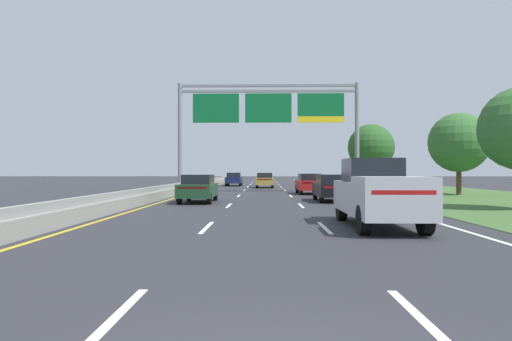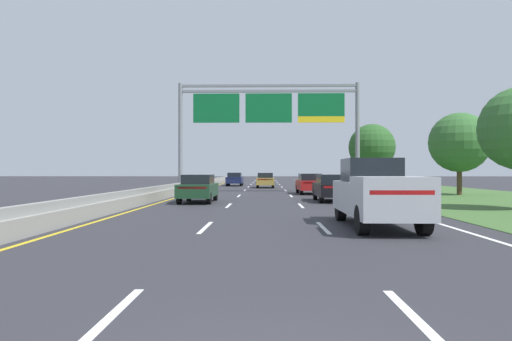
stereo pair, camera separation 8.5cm
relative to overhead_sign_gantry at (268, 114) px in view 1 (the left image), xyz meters
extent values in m
plane|color=#2B2B30|center=(-0.30, 1.14, -6.50)|extent=(220.00, 220.00, 0.00)
cube|color=white|center=(-2.15, -32.36, -6.49)|extent=(0.14, 3.00, 0.01)
cube|color=white|center=(-2.15, -23.36, -6.49)|extent=(0.14, 3.00, 0.01)
cube|color=white|center=(-2.15, -14.36, -6.49)|extent=(0.14, 3.00, 0.01)
cube|color=white|center=(-2.15, -5.36, -6.49)|extent=(0.14, 3.00, 0.01)
cube|color=white|center=(-2.15, 3.64, -6.49)|extent=(0.14, 3.00, 0.01)
cube|color=white|center=(-2.15, 12.64, -6.49)|extent=(0.14, 3.00, 0.01)
cube|color=white|center=(-2.15, 21.64, -6.49)|extent=(0.14, 3.00, 0.01)
cube|color=white|center=(-2.15, 30.64, -6.49)|extent=(0.14, 3.00, 0.01)
cube|color=white|center=(-2.15, 39.64, -6.49)|extent=(0.14, 3.00, 0.01)
cube|color=white|center=(-2.15, 48.64, -6.49)|extent=(0.14, 3.00, 0.01)
cube|color=white|center=(1.55, -32.36, -6.49)|extent=(0.14, 3.00, 0.01)
cube|color=white|center=(1.55, -23.36, -6.49)|extent=(0.14, 3.00, 0.01)
cube|color=white|center=(1.55, -14.36, -6.49)|extent=(0.14, 3.00, 0.01)
cube|color=white|center=(1.55, -5.36, -6.49)|extent=(0.14, 3.00, 0.01)
cube|color=white|center=(1.55, 3.64, -6.49)|extent=(0.14, 3.00, 0.01)
cube|color=white|center=(1.55, 12.64, -6.49)|extent=(0.14, 3.00, 0.01)
cube|color=white|center=(1.55, 21.64, -6.49)|extent=(0.14, 3.00, 0.01)
cube|color=white|center=(1.55, 30.64, -6.49)|extent=(0.14, 3.00, 0.01)
cube|color=white|center=(1.55, 39.64, -6.49)|extent=(0.14, 3.00, 0.01)
cube|color=white|center=(1.55, 48.64, -6.49)|extent=(0.14, 3.00, 0.01)
cube|color=white|center=(5.60, 1.14, -6.49)|extent=(0.16, 106.00, 0.01)
cube|color=gold|center=(-6.20, 1.14, -6.49)|extent=(0.16, 106.00, 0.01)
cube|color=#3D602D|center=(13.65, 1.14, -6.49)|extent=(14.00, 110.00, 0.02)
cube|color=gray|center=(-6.90, 1.14, -6.22)|extent=(0.60, 110.00, 0.55)
cube|color=gray|center=(-6.90, 1.14, -5.80)|extent=(0.25, 110.00, 0.30)
cylinder|color=gray|center=(-7.35, 0.08, -1.96)|extent=(0.36, 0.36, 9.08)
cylinder|color=gray|center=(7.35, 0.08, -1.96)|extent=(0.36, 0.36, 9.08)
cube|color=gray|center=(0.00, 0.08, 2.36)|extent=(14.70, 0.24, 0.20)
cube|color=gray|center=(0.00, 0.08, 1.91)|extent=(14.70, 0.24, 0.20)
cube|color=#0C602D|center=(-4.33, -0.10, 0.48)|extent=(3.83, 0.12, 2.41)
cube|color=#0C602D|center=(0.00, -0.10, 0.48)|extent=(3.83, 0.12, 2.41)
cube|color=#0C602D|center=(4.33, -0.10, 0.73)|extent=(3.83, 0.12, 1.91)
cube|color=yellow|center=(4.33, -0.10, -0.47)|extent=(3.83, 0.12, 0.50)
cube|color=#B2B5BA|center=(3.28, -23.12, -5.58)|extent=(2.01, 5.40, 1.00)
cube|color=black|center=(3.28, -22.27, -4.69)|extent=(1.72, 1.90, 0.78)
cube|color=#B21414|center=(3.28, -25.78, -5.28)|extent=(1.68, 0.08, 0.12)
cube|color=#B2B5BA|center=(3.28, -24.85, -4.98)|extent=(2.00, 1.95, 0.20)
cylinder|color=black|center=(2.44, -21.28, -6.08)|extent=(0.30, 0.84, 0.84)
cylinder|color=black|center=(4.14, -21.29, -6.08)|extent=(0.30, 0.84, 0.84)
cylinder|color=black|center=(2.43, -24.96, -6.08)|extent=(0.30, 0.84, 0.84)
cylinder|color=black|center=(4.13, -24.96, -6.08)|extent=(0.30, 0.84, 0.84)
cube|color=black|center=(3.62, -10.98, -5.81)|extent=(1.84, 4.41, 0.72)
cube|color=black|center=(3.62, -11.03, -5.19)|extent=(1.57, 2.31, 0.52)
cube|color=#B21414|center=(3.62, -13.14, -5.59)|extent=(1.53, 0.09, 0.12)
cylinder|color=black|center=(2.81, -9.48, -6.17)|extent=(0.22, 0.66, 0.66)
cylinder|color=black|center=(4.41, -9.48, -6.17)|extent=(0.22, 0.66, 0.66)
cylinder|color=black|center=(2.82, -12.47, -6.17)|extent=(0.22, 0.66, 0.66)
cylinder|color=black|center=(4.42, -12.47, -6.17)|extent=(0.22, 0.66, 0.66)
cube|color=#193D23|center=(-4.07, -11.98, -5.81)|extent=(1.84, 4.41, 0.72)
cube|color=black|center=(-4.07, -12.03, -5.19)|extent=(1.57, 2.31, 0.52)
cube|color=#B21414|center=(-4.08, -14.14, -5.59)|extent=(1.53, 0.09, 0.12)
cylinder|color=black|center=(-4.86, -10.48, -6.17)|extent=(0.22, 0.66, 0.66)
cylinder|color=black|center=(-3.26, -10.49, -6.17)|extent=(0.22, 0.66, 0.66)
cylinder|color=black|center=(-4.87, -13.47, -6.17)|extent=(0.22, 0.66, 0.66)
cylinder|color=black|center=(-3.27, -13.48, -6.17)|extent=(0.22, 0.66, 0.66)
cube|color=maroon|center=(3.16, -2.42, -5.81)|extent=(1.93, 4.44, 0.72)
cube|color=black|center=(3.16, -2.47, -5.19)|extent=(1.62, 2.34, 0.52)
cube|color=#B21414|center=(3.21, -4.58, -5.59)|extent=(1.53, 0.12, 0.12)
cylinder|color=black|center=(2.32, -0.94, -6.17)|extent=(0.24, 0.67, 0.66)
cylinder|color=black|center=(3.92, -0.90, -6.17)|extent=(0.24, 0.67, 0.66)
cylinder|color=black|center=(2.40, -3.93, -6.17)|extent=(0.24, 0.67, 0.66)
cylinder|color=black|center=(4.00, -3.89, -6.17)|extent=(0.24, 0.67, 0.66)
cube|color=#161E47|center=(-3.92, 16.31, -5.81)|extent=(1.85, 4.41, 0.72)
cube|color=black|center=(-3.92, 16.26, -5.19)|extent=(1.58, 2.31, 0.52)
cube|color=#B21414|center=(-3.93, 14.15, -5.59)|extent=(1.53, 0.09, 0.12)
cylinder|color=black|center=(-4.70, 17.81, -6.17)|extent=(0.23, 0.66, 0.66)
cylinder|color=black|center=(-3.10, 17.80, -6.17)|extent=(0.23, 0.66, 0.66)
cylinder|color=black|center=(-4.73, 14.82, -6.17)|extent=(0.23, 0.66, 0.66)
cylinder|color=black|center=(-3.13, 14.81, -6.17)|extent=(0.23, 0.66, 0.66)
cube|color=#A38438|center=(-0.28, 10.31, -5.81)|extent=(1.83, 4.40, 0.72)
cube|color=black|center=(-0.28, 10.26, -5.19)|extent=(1.57, 2.30, 0.52)
cube|color=#B21414|center=(-0.29, 8.15, -5.59)|extent=(1.53, 0.08, 0.12)
cylinder|color=black|center=(-1.08, 11.80, -6.17)|extent=(0.22, 0.66, 0.66)
cylinder|color=black|center=(0.52, 11.80, -6.17)|extent=(0.22, 0.66, 0.66)
cylinder|color=black|center=(-1.09, 8.81, -6.17)|extent=(0.22, 0.66, 0.66)
cylinder|color=black|center=(0.51, 8.81, -6.17)|extent=(0.22, 0.66, 0.66)
cylinder|color=#4C3823|center=(13.99, -3.98, -5.44)|extent=(0.36, 0.36, 2.13)
sphere|color=#33662D|center=(13.99, -3.98, -2.63)|extent=(4.37, 4.37, 4.37)
cylinder|color=#4C3823|center=(11.66, 13.49, -5.31)|extent=(0.36, 0.36, 2.38)
sphere|color=#285623|center=(11.66, 13.49, -2.05)|extent=(5.17, 5.17, 5.17)
cylinder|color=#4C3823|center=(13.45, 26.29, -5.27)|extent=(0.36, 0.36, 2.46)
sphere|color=#234C1E|center=(13.45, 26.29, -2.61)|extent=(3.57, 3.57, 3.57)
camera|label=1|loc=(-0.34, -37.64, -4.72)|focal=31.91mm
camera|label=2|loc=(-0.26, -37.64, -4.72)|focal=31.91mm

